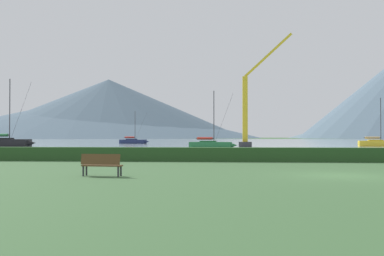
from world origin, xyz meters
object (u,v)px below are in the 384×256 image
at_px(sailboat_slip_2, 378,143).
at_px(sailboat_slip_5, 6,142).
at_px(dock_crane, 248,113).
at_px(sailboat_slip_0, 211,144).
at_px(sailboat_slip_6, 133,141).
at_px(park_bench_near_path, 101,164).

xyz_separation_m(sailboat_slip_2, sailboat_slip_5, (-60.16, -6.83, 0.17)).
bearing_deg(dock_crane, sailboat_slip_2, 13.99).
height_order(sailboat_slip_2, dock_crane, dock_crane).
xyz_separation_m(sailboat_slip_0, dock_crane, (5.39, 9.42, 4.77)).
distance_m(sailboat_slip_5, sailboat_slip_6, 34.63).
xyz_separation_m(sailboat_slip_0, park_bench_near_path, (-2.83, -44.91, -0.01)).
xyz_separation_m(sailboat_slip_5, dock_crane, (38.60, 1.46, 4.58)).
xyz_separation_m(sailboat_slip_2, park_bench_near_path, (-29.77, -59.70, -0.04)).
height_order(sailboat_slip_5, dock_crane, dock_crane).
xyz_separation_m(sailboat_slip_2, dock_crane, (-21.55, -5.37, 4.74)).
bearing_deg(dock_crane, sailboat_slip_0, -119.76).
xyz_separation_m(park_bench_near_path, dock_crane, (8.22, 54.33, 4.78)).
height_order(sailboat_slip_0, sailboat_slip_2, sailboat_slip_2).
relative_size(sailboat_slip_0, sailboat_slip_5, 0.73).
relative_size(sailboat_slip_6, park_bench_near_path, 4.15).
relative_size(sailboat_slip_0, dock_crane, 0.45).
bearing_deg(sailboat_slip_0, sailboat_slip_5, 175.20).
bearing_deg(sailboat_slip_6, sailboat_slip_2, -19.41).
distance_m(sailboat_slip_2, sailboat_slip_5, 60.54).
bearing_deg(sailboat_slip_2, park_bench_near_path, -109.64).
distance_m(sailboat_slip_2, park_bench_near_path, 66.71).
relative_size(sailboat_slip_0, sailboat_slip_2, 0.99).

